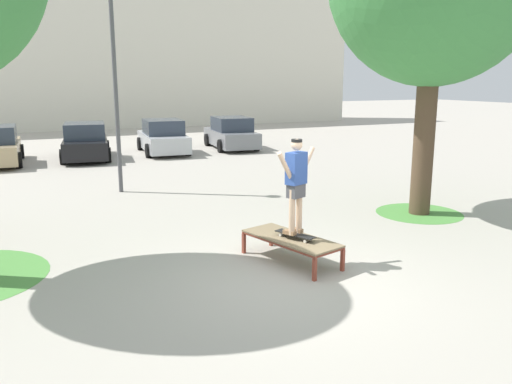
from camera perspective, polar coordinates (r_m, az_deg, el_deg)
The scene contains 10 objects.
ground_plane at distance 8.64m, azimuth 3.93°, elevation -9.84°, with size 120.00×120.00×0.00m, color #B2AA9E.
building_facade at distance 37.88m, azimuth -16.92°, elevation 14.54°, with size 36.96×4.00×10.21m, color silver.
skate_box at distance 9.44m, azimuth 3.85°, elevation -5.23°, with size 1.24×2.03×0.46m.
skateboard at distance 9.33m, azimuth 4.31°, elevation -4.66°, with size 0.49×0.82×0.09m.
skater at distance 9.10m, azimuth 4.40°, elevation 1.35°, with size 0.95×0.45×1.69m.
grass_patch_near_right at distance 13.51m, azimuth 17.41°, elevation -2.21°, with size 2.10×2.10×0.01m, color #519342.
car_black at distance 22.77m, azimuth -18.16°, elevation 5.19°, with size 2.34×4.39×1.50m.
car_silver at distance 23.77m, azimuth -10.15°, elevation 5.88°, with size 2.19×4.33×1.50m.
car_grey at distance 25.02m, azimuth -2.73°, elevation 6.36°, with size 2.26×4.36×1.50m.
light_post at distance 15.53m, azimuth -15.30°, elevation 13.96°, with size 0.36×0.36×5.83m.
Camera 1 is at (-3.89, -7.00, 3.24)m, focal length 36.54 mm.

